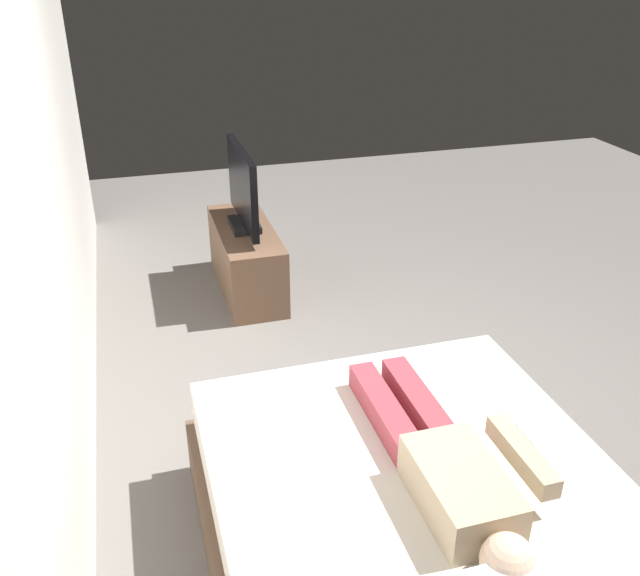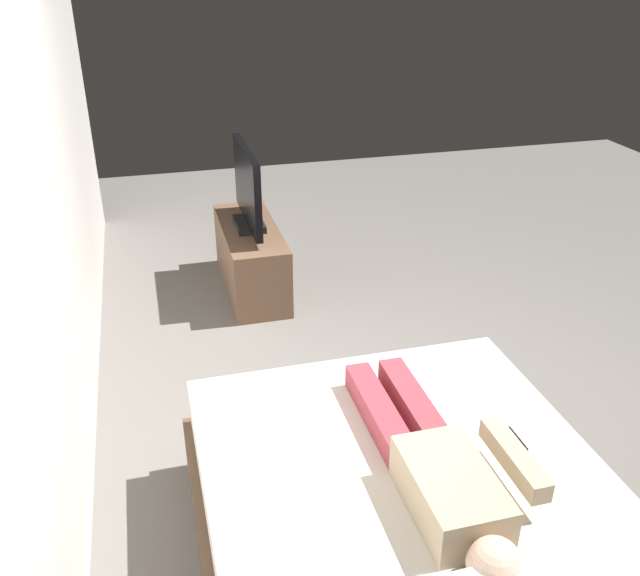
% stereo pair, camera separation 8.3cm
% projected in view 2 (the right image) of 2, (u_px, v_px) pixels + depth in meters
% --- Properties ---
extents(ground_plane, '(10.00, 10.00, 0.00)m').
position_uv_depth(ground_plane, '(378.00, 433.00, 3.68)').
color(ground_plane, slate).
extents(back_wall, '(6.40, 0.10, 2.80)m').
position_uv_depth(back_wall, '(37.00, 185.00, 3.03)').
color(back_wall, silver).
rests_on(back_wall, ground).
extents(bed, '(2.00, 1.63, 0.54)m').
position_uv_depth(bed, '(415.00, 548.00, 2.65)').
color(bed, brown).
rests_on(bed, ground).
extents(person, '(1.26, 0.46, 0.18)m').
position_uv_depth(person, '(439.00, 469.00, 2.53)').
color(person, tan).
rests_on(person, bed).
extents(remote, '(0.15, 0.04, 0.02)m').
position_uv_depth(remote, '(514.00, 440.00, 2.79)').
color(remote, black).
rests_on(remote, bed).
extents(tv_stand, '(1.10, 0.40, 0.50)m').
position_uv_depth(tv_stand, '(251.00, 258.00, 5.10)').
color(tv_stand, brown).
rests_on(tv_stand, ground).
extents(tv, '(0.88, 0.20, 0.59)m').
position_uv_depth(tv, '(248.00, 190.00, 4.86)').
color(tv, black).
rests_on(tv, tv_stand).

